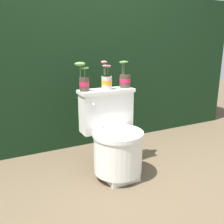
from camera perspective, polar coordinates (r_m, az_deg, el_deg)
ground_plane at (r=2.35m, az=1.95°, el=-13.81°), size 12.00×12.00×0.00m
hedge_backdrop at (r=3.15m, az=-8.47°, el=9.87°), size 4.19×0.82×1.70m
toilet at (r=2.21m, az=0.52°, el=-6.25°), size 0.50×0.54×0.75m
potted_plant_left at (r=2.14m, az=-6.52°, el=7.26°), size 0.12×0.08×0.25m
potted_plant_midleft at (r=2.21m, az=-1.24°, el=7.22°), size 0.10×0.09×0.25m
potted_plant_middle at (r=2.32m, az=2.94°, el=7.56°), size 0.11×0.10×0.24m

